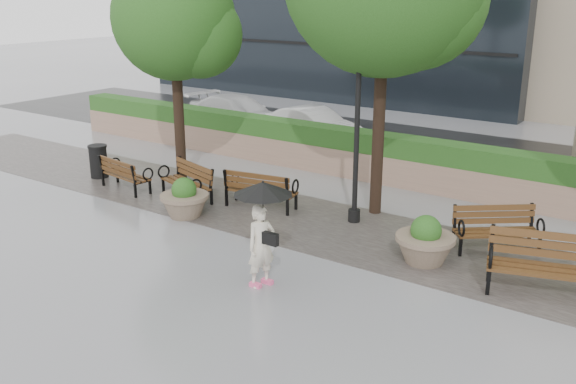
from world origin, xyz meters
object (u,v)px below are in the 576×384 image
Objects in this scene: bench_4 at (547,278)px; car_right at (314,125)px; planter_left at (185,201)px; planter_right at (425,244)px; bench_2 at (261,197)px; bench_0 at (126,181)px; bench_3 at (496,238)px; trash_bin at (99,162)px; lamppost at (357,139)px; car_left at (238,114)px; bench_1 at (187,189)px; pedestrian at (262,224)px.

bench_4 is 12.29m from car_right.
planter_left is 5.82m from planter_right.
bench_0 is at bearing 3.43° from bench_2.
bench_3 is at bearing -114.11° from car_right.
planter_right is at bearing 160.92° from bench_2.
bench_4 reaches higher than bench_3.
planter_left is 4.44m from trash_bin.
planter_right is at bearing -28.39° from lamppost.
car_left is at bearing 145.72° from planter_right.
car_left reaches higher than bench_1.
car_right is (2.71, 7.16, 0.17)m from trash_bin.
pedestrian is (-2.02, -2.64, 0.81)m from planter_right.
trash_bin is 8.01m from lamppost.
bench_3 is 11.12m from trash_bin.
car_left is at bearing 136.01° from bench_1.
bench_0 is 7.72m from car_left.
lamppost is (-3.25, -0.16, 1.70)m from bench_3.
bench_1 is at bearing 177.88° from planter_right.
car_left is (-13.01, 7.37, 0.34)m from bench_4.
trash_bin is at bearing 178.61° from planter_right.
bench_0 is 10.88m from bench_4.
bench_1 is at bearing 4.75° from bench_2.
car_right is at bearing 134.94° from planter_right.
car_left reaches higher than planter_left.
bench_4 is at bearing -40.10° from pedestrian.
planter_left is at bearing -13.05° from trash_bin.
lamppost is at bearing 146.55° from bench_4.
pedestrian is at bearing -86.08° from lamppost.
car_right is at bearing -77.44° from bench_2.
bench_4 reaches higher than bench_2.
planter_right is 0.60× the size of pedestrian.
bench_0 is 0.38× the size of lamppost.
lamppost is at bearing 144.58° from bench_3.
bench_1 is 2.07m from bench_2.
car_right is at bearing 47.86° from pedestrian.
planter_right is at bearing -17.71° from pedestrian.
planter_left is at bearing 159.47° from bench_3.
bench_2 is at bearing -158.68° from bench_0.
car_left reaches higher than car_right.
trash_bin reaches higher than bench_0.
lamppost is (3.49, 1.99, 1.60)m from planter_left.
bench_2 is 0.40× the size of car_left.
bench_2 is 5.46m from trash_bin.
pedestrian reaches higher than bench_1.
lamppost is at bearing -159.40° from bench_0.
pedestrian is at bearing -127.48° from planter_right.
planter_right is (-0.97, -1.40, 0.11)m from bench_3.
planter_right is 3.05m from lamppost.
bench_1 reaches higher than trash_bin.
bench_2 is (3.88, 0.91, 0.02)m from bench_0.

